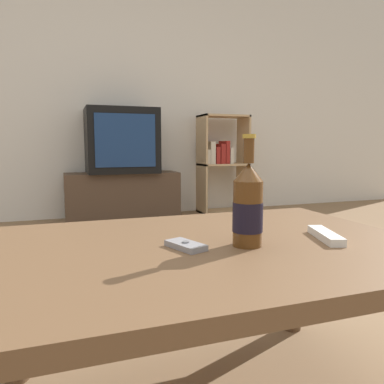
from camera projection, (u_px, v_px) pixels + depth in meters
name	position (u px, v px, depth m)	size (l,w,h in m)	color
back_wall	(94.00, 86.00, 3.68)	(8.00, 0.05, 2.60)	silver
coffee_table	(206.00, 268.00, 0.95)	(1.10, 0.78, 0.47)	brown
tv_stand	(123.00, 196.00, 3.63)	(1.07, 0.37, 0.46)	#4C3828
television	(121.00, 141.00, 3.56)	(0.66, 0.50, 0.61)	black
bookshelf	(221.00, 161.00, 3.98)	(0.50, 0.30, 1.03)	tan
beer_bottle	(248.00, 206.00, 0.91)	(0.07, 0.07, 0.27)	#563314
cell_phone	(186.00, 245.00, 0.90)	(0.08, 0.12, 0.02)	gray
remote_control	(326.00, 235.00, 0.98)	(0.09, 0.17, 0.02)	white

